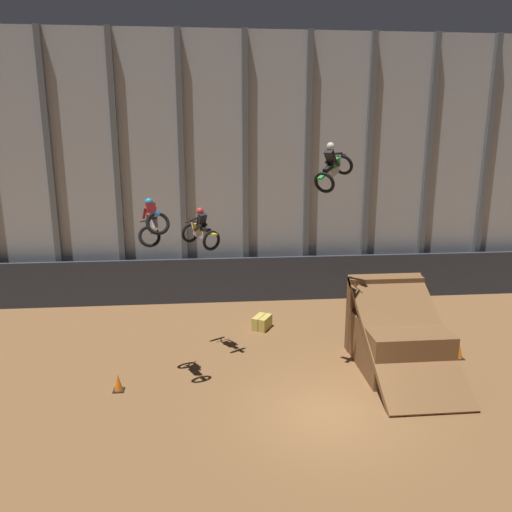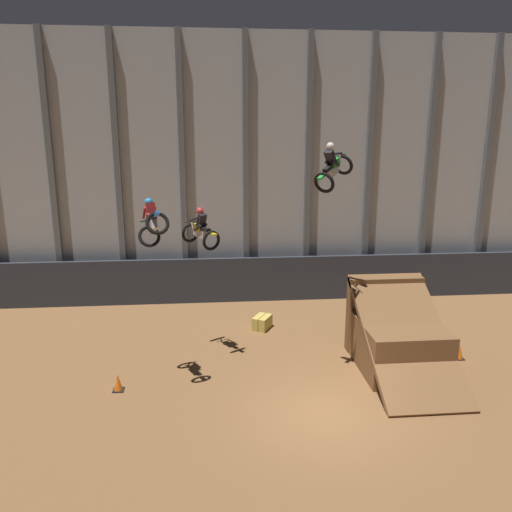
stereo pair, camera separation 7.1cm
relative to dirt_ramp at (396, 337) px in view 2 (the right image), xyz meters
name	(u,v)px [view 2 (the right image)]	position (x,y,z in m)	size (l,w,h in m)	color
ground_plane	(324,415)	(-3.29, -3.11, -1.05)	(60.00, 60.00, 0.00)	brown
arena_back_wall	(277,170)	(-3.29, 8.31, 5.36)	(32.00, 0.40, 12.82)	#ADB2B7
lower_barrier	(278,279)	(-3.29, 7.50, 0.07)	(31.36, 0.20, 2.24)	#2D333D
dirt_ramp	(396,337)	(0.00, 0.00, 0.00)	(2.84, 5.10, 3.08)	brown
rider_bike_left_air	(152,223)	(-8.38, -0.52, 4.41)	(1.24, 1.82, 1.67)	black
rider_bike_center_air	(201,231)	(-6.92, 1.70, 3.71)	(1.47, 1.70, 1.47)	black
rider_bike_right_air	(333,167)	(-2.51, 0.11, 6.06)	(1.65, 1.74, 1.66)	black
traffic_cone_near_ramp	(118,383)	(-9.68, -1.04, -0.77)	(0.36, 0.36, 0.58)	black
traffic_cone_arena_edge	(459,352)	(2.58, 0.22, -0.77)	(0.36, 0.36, 0.58)	black
hay_bale_trackside	(262,322)	(-4.44, 3.82, -0.77)	(0.96, 1.08, 0.57)	#CCB751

